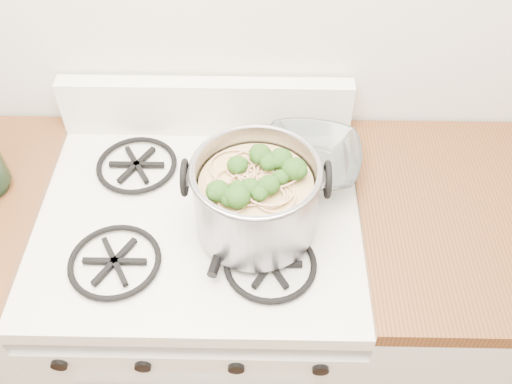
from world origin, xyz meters
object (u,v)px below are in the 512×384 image
gas_range (210,316)px  glass_bowl (309,165)px  stock_pot (256,198)px  spatula (240,188)px

gas_range → glass_bowl: (0.27, 0.14, 0.50)m
gas_range → glass_bowl: glass_bowl is taller
stock_pot → spatula: bearing=111.7°
glass_bowl → gas_range: bearing=-152.9°
stock_pot → glass_bowl: 0.23m
glass_bowl → spatula: bearing=-154.7°
stock_pot → glass_bowl: size_ratio=3.12×
gas_range → spatula: 0.51m
gas_range → stock_pot: bearing=-17.9°
gas_range → stock_pot: size_ratio=2.97×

